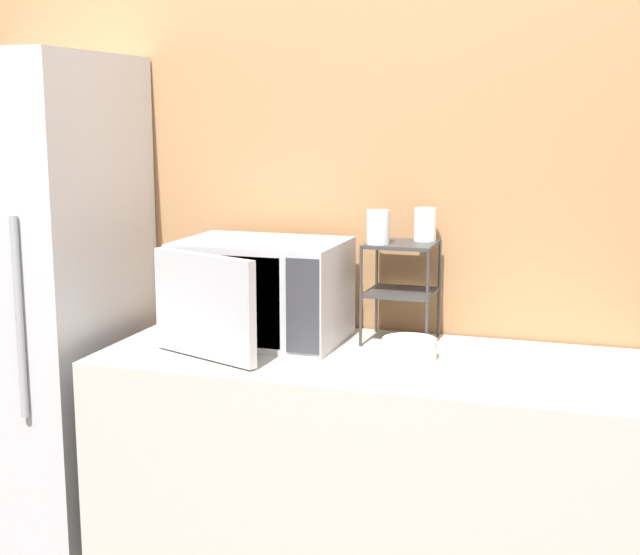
# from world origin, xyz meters

# --- Properties ---
(wall_back) EXTENTS (8.00, 0.06, 2.60)m
(wall_back) POSITION_xyz_m (0.00, 0.73, 1.30)
(wall_back) COLOR #9E7047
(wall_back) RESTS_ON ground_plane
(counter) EXTENTS (1.69, 0.69, 0.88)m
(counter) POSITION_xyz_m (0.00, 0.35, 0.44)
(counter) COLOR #B7B2A8
(counter) RESTS_ON ground_plane
(microwave) EXTENTS (0.54, 0.56, 0.33)m
(microwave) POSITION_xyz_m (-0.41, 0.42, 1.05)
(microwave) COLOR #ADADB2
(microwave) RESTS_ON counter
(dish_rack) EXTENTS (0.22, 0.21, 0.33)m
(dish_rack) POSITION_xyz_m (0.03, 0.56, 1.12)
(dish_rack) COLOR #333333
(dish_rack) RESTS_ON counter
(glass_front_left) EXTENTS (0.07, 0.07, 0.11)m
(glass_front_left) POSITION_xyz_m (-0.04, 0.51, 1.26)
(glass_front_left) COLOR silver
(glass_front_left) RESTS_ON dish_rack
(glass_back_right) EXTENTS (0.07, 0.07, 0.11)m
(glass_back_right) POSITION_xyz_m (0.09, 0.62, 1.26)
(glass_back_right) COLOR silver
(glass_back_right) RESTS_ON dish_rack
(bowl) EXTENTS (0.17, 0.17, 0.06)m
(bowl) POSITION_xyz_m (0.10, 0.36, 0.91)
(bowl) COLOR silver
(bowl) RESTS_ON counter
(refrigerator) EXTENTS (0.61, 0.67, 1.81)m
(refrigerator) POSITION_xyz_m (-1.23, 0.37, 0.91)
(refrigerator) COLOR #B7B7BC
(refrigerator) RESTS_ON ground_plane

